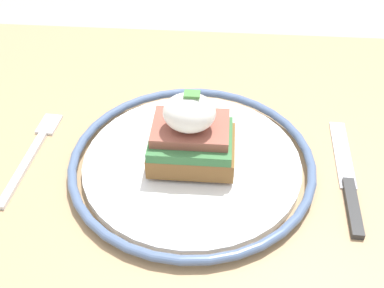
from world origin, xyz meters
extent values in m
cube|color=tan|center=(0.00, 0.00, 0.73)|extent=(0.85, 0.72, 0.03)
cylinder|color=tan|center=(-0.37, 0.30, 0.36)|extent=(0.06, 0.06, 0.71)
cylinder|color=tan|center=(0.37, 0.30, 0.36)|extent=(0.06, 0.06, 0.71)
cylinder|color=white|center=(0.04, 0.05, 0.75)|extent=(0.24, 0.24, 0.01)
torus|color=slate|center=(0.04, 0.05, 0.75)|extent=(0.27, 0.27, 0.01)
cube|color=brown|center=(0.04, 0.05, 0.77)|extent=(0.09, 0.07, 0.02)
cube|color=#38703D|center=(0.03, 0.05, 0.78)|extent=(0.09, 0.07, 0.01)
cube|color=brown|center=(0.03, 0.05, 0.79)|extent=(0.08, 0.06, 0.01)
ellipsoid|color=white|center=(0.03, 0.05, 0.82)|extent=(0.05, 0.05, 0.04)
cube|color=#47843D|center=(0.04, 0.05, 0.84)|extent=(0.02, 0.01, 0.00)
cube|color=silver|center=(-0.15, 0.03, 0.74)|extent=(0.02, 0.12, 0.00)
cube|color=silver|center=(-0.15, 0.11, 0.74)|extent=(0.02, 0.04, 0.00)
cube|color=#2D2D2D|center=(0.20, 0.00, 0.74)|extent=(0.01, 0.08, 0.01)
cube|color=silver|center=(0.21, 0.08, 0.74)|extent=(0.02, 0.11, 0.00)
camera|label=1|loc=(0.07, -0.34, 1.12)|focal=45.00mm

